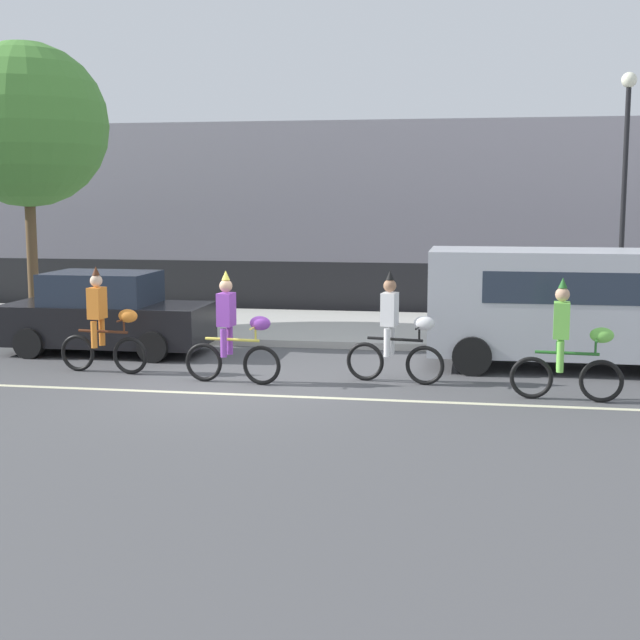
# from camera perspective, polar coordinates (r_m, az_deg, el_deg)

# --- Properties ---
(ground_plane) EXTENTS (80.00, 80.00, 0.00)m
(ground_plane) POSITION_cam_1_polar(r_m,az_deg,el_deg) (14.92, -5.81, -4.32)
(ground_plane) COLOR #4C4C4F
(road_centre_line) EXTENTS (36.00, 0.14, 0.01)m
(road_centre_line) POSITION_cam_1_polar(r_m,az_deg,el_deg) (14.45, -6.34, -4.72)
(road_centre_line) COLOR beige
(road_centre_line) RESTS_ON ground
(sidewalk_curb) EXTENTS (60.00, 5.00, 0.15)m
(sidewalk_curb) POSITION_cam_1_polar(r_m,az_deg,el_deg) (21.14, -1.11, -0.43)
(sidewalk_curb) COLOR #ADAAA3
(sidewalk_curb) RESTS_ON ground
(fence_line) EXTENTS (40.00, 0.08, 1.40)m
(fence_line) POSITION_cam_1_polar(r_m,az_deg,el_deg) (23.90, 0.19, 2.06)
(fence_line) COLOR black
(fence_line) RESTS_ON ground
(building_backdrop) EXTENTS (28.00, 8.00, 5.50)m
(building_backdrop) POSITION_cam_1_polar(r_m,az_deg,el_deg) (32.45, 0.64, 7.25)
(building_backdrop) COLOR #99939E
(building_backdrop) RESTS_ON ground
(parade_cyclist_orange) EXTENTS (1.72, 0.50, 1.92)m
(parade_cyclist_orange) POSITION_cam_1_polar(r_m,az_deg,el_deg) (16.39, -13.69, -0.41)
(parade_cyclist_orange) COLOR black
(parade_cyclist_orange) RESTS_ON ground
(parade_cyclist_purple) EXTENTS (1.72, 0.50, 1.92)m
(parade_cyclist_purple) POSITION_cam_1_polar(r_m,az_deg,el_deg) (15.11, -5.60, -0.92)
(parade_cyclist_purple) COLOR black
(parade_cyclist_purple) RESTS_ON ground
(parade_cyclist_zebra) EXTENTS (1.70, 0.53, 1.92)m
(parade_cyclist_zebra) POSITION_cam_1_polar(r_m,az_deg,el_deg) (15.12, 4.88, -0.90)
(parade_cyclist_zebra) COLOR black
(parade_cyclist_zebra) RESTS_ON ground
(parade_cyclist_lime) EXTENTS (1.72, 0.50, 1.92)m
(parade_cyclist_lime) POSITION_cam_1_polar(r_m,az_deg,el_deg) (14.28, 15.60, -1.70)
(parade_cyclist_lime) COLOR black
(parade_cyclist_lime) RESTS_ON ground
(parked_van_silver) EXTENTS (5.00, 2.22, 2.18)m
(parked_van_silver) POSITION_cam_1_polar(r_m,az_deg,el_deg) (16.95, 15.79, 1.28)
(parked_van_silver) COLOR silver
(parked_van_silver) RESTS_ON ground
(parked_car_black) EXTENTS (4.10, 1.92, 1.64)m
(parked_car_black) POSITION_cam_1_polar(r_m,az_deg,el_deg) (18.48, -13.54, 0.33)
(parked_car_black) COLOR black
(parked_car_black) RESTS_ON ground
(street_lamp_post) EXTENTS (0.36, 0.36, 5.86)m
(street_lamp_post) POSITION_cam_1_polar(r_m,az_deg,el_deg) (22.47, 18.96, 9.64)
(street_lamp_post) COLOR black
(street_lamp_post) RESTS_ON sidewalk_curb
(street_tree_near_lamp) EXTENTS (3.63, 3.63, 6.38)m
(street_tree_near_lamp) POSITION_cam_1_polar(r_m,az_deg,el_deg) (21.20, -18.28, 11.74)
(street_tree_near_lamp) COLOR brown
(street_tree_near_lamp) RESTS_ON sidewalk_curb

